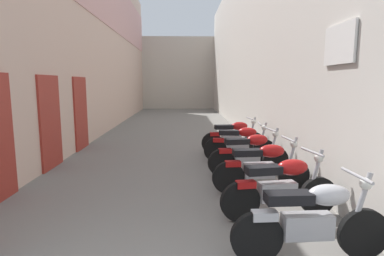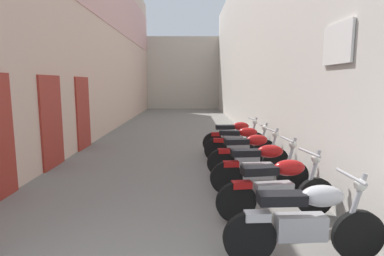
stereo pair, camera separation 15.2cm
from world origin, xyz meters
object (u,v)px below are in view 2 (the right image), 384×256
at_px(motorcycle_nearest, 306,220).
at_px(motorcycle_third, 261,166).
at_px(motorcycle_fourth, 249,153).
at_px(motorcycle_sixth, 235,136).
at_px(motorcycle_fifth, 241,143).
at_px(motorcycle_second, 278,186).

relative_size(motorcycle_nearest, motorcycle_third, 1.00).
height_order(motorcycle_fourth, motorcycle_sixth, same).
bearing_deg(motorcycle_fifth, motorcycle_fourth, -90.00).
xyz_separation_m(motorcycle_fifth, motorcycle_sixth, (0.00, 1.08, 0.00)).
xyz_separation_m(motorcycle_nearest, motorcycle_fourth, (-0.00, 3.37, 0.00)).
bearing_deg(motorcycle_sixth, motorcycle_second, -90.00).
height_order(motorcycle_second, motorcycle_fifth, same).
relative_size(motorcycle_nearest, motorcycle_sixth, 1.00).
bearing_deg(motorcycle_nearest, motorcycle_fifth, 90.00).
xyz_separation_m(motorcycle_nearest, motorcycle_third, (-0.00, 2.26, 0.00)).
distance_m(motorcycle_nearest, motorcycle_fifth, 4.50).
height_order(motorcycle_nearest, motorcycle_second, same).
height_order(motorcycle_nearest, motorcycle_fifth, same).
relative_size(motorcycle_third, motorcycle_fifth, 1.00).
bearing_deg(motorcycle_fifth, motorcycle_third, -90.00).
bearing_deg(motorcycle_nearest, motorcycle_fourth, 90.00).
xyz_separation_m(motorcycle_fourth, motorcycle_sixth, (0.00, 2.20, 0.00)).
bearing_deg(motorcycle_sixth, motorcycle_third, -90.00).
bearing_deg(motorcycle_fourth, motorcycle_sixth, 90.00).
relative_size(motorcycle_third, motorcycle_fourth, 1.00).
xyz_separation_m(motorcycle_nearest, motorcycle_second, (-0.00, 1.14, 0.00)).
relative_size(motorcycle_second, motorcycle_third, 0.99).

